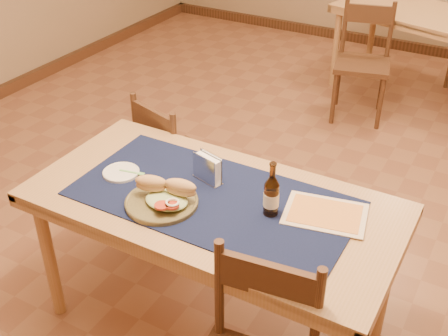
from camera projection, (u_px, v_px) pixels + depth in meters
The scene contains 13 objects.
room at pixel (297, 0), 2.64m from camera, with size 6.04×7.04×2.84m.
main_table at pixel (213, 214), 2.44m from camera, with size 1.60×0.80×0.75m.
placemat at pixel (213, 198), 2.39m from camera, with size 1.20×0.60×0.01m, color #0F153A.
baseboard at pixel (281, 226), 3.36m from camera, with size 6.00×7.00×0.10m.
back_table at pixel (429, 23), 4.66m from camera, with size 1.67×1.13×0.75m.
chair_main_far at pixel (176, 161), 3.24m from camera, with size 0.50×0.50×0.86m.
chair_back_near at pixel (363, 60), 4.48m from camera, with size 0.51×0.51×0.91m.
sandwich_plate at pixel (164, 198), 2.33m from camera, with size 0.31×0.31×0.12m.
side_plate at pixel (121, 172), 2.55m from camera, with size 0.17×0.17×0.01m.
fork at pixel (134, 173), 2.53m from camera, with size 0.12×0.04×0.00m.
beer_bottle at pixel (271, 195), 2.25m from camera, with size 0.06×0.06×0.24m.
napkin_holder at pixel (208, 169), 2.47m from camera, with size 0.16×0.09×0.13m.
menu_card at pixel (325, 214), 2.29m from camera, with size 0.37×0.30×0.01m.
Camera 1 is at (1.00, -2.48, 2.14)m, focal length 45.00 mm.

